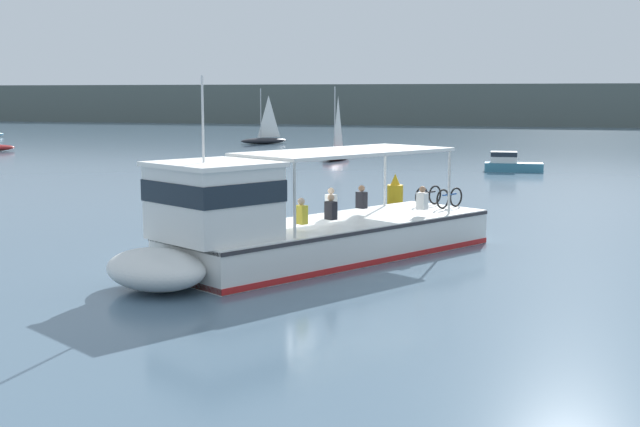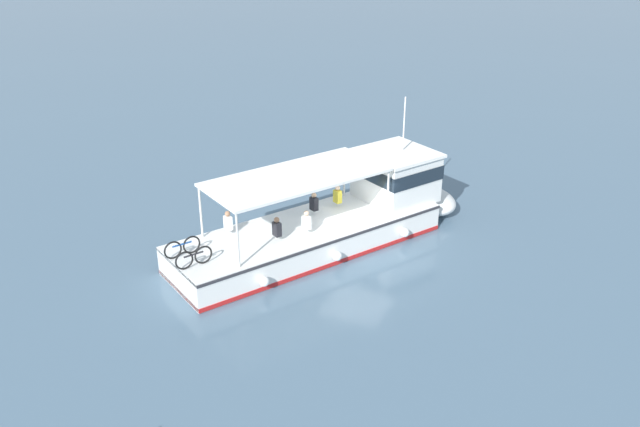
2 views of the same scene
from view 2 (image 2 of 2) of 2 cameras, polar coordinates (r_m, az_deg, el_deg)
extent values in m
plane|color=slate|center=(25.95, 3.32, -3.11)|extent=(400.00, 400.00, 0.00)
cube|color=white|center=(25.64, -1.09, -2.05)|extent=(8.24, 10.93, 1.10)
ellipsoid|color=white|center=(29.25, 8.97, 1.18)|extent=(3.65, 3.39, 1.01)
cube|color=red|center=(25.85, -1.08, -2.94)|extent=(8.28, 10.95, 0.16)
cube|color=#2D2D33|center=(25.43, -1.10, -1.11)|extent=(8.30, 10.96, 0.10)
cube|color=white|center=(27.52, 6.47, 3.17)|extent=(3.66, 3.62, 1.90)
cube|color=#19232D|center=(27.40, 6.50, 3.81)|extent=(3.74, 3.69, 0.56)
cube|color=white|center=(27.16, 6.57, 5.14)|extent=(3.88, 3.84, 0.12)
cube|color=white|center=(24.34, -2.02, 3.13)|extent=(5.94, 7.27, 0.10)
cylinder|color=silver|center=(27.51, 2.09, 3.42)|extent=(0.08, 0.08, 2.00)
cylinder|color=silver|center=(25.58, 5.79, 1.58)|extent=(0.08, 0.08, 2.00)
cylinder|color=silver|center=(24.41, -10.13, 0.12)|extent=(0.08, 0.08, 2.00)
cylinder|color=silver|center=(22.20, -7.03, -2.29)|extent=(0.08, 0.08, 2.00)
cylinder|color=silver|center=(26.99, 7.17, 7.58)|extent=(0.06, 0.06, 2.20)
sphere|color=white|center=(26.34, 7.23, -1.62)|extent=(0.36, 0.36, 0.36)
sphere|color=white|center=(24.44, 1.47, -3.65)|extent=(0.36, 0.36, 0.36)
sphere|color=white|center=(22.95, -4.77, -5.79)|extent=(0.36, 0.36, 0.36)
torus|color=black|center=(23.64, -10.88, -2.62)|extent=(0.39, 0.60, 0.66)
torus|color=black|center=(23.40, -12.42, -3.06)|extent=(0.39, 0.60, 0.66)
cylinder|color=#1E478C|center=(23.47, -11.67, -2.58)|extent=(0.41, 0.63, 0.06)
torus|color=black|center=(22.91, -9.91, -3.47)|extent=(0.39, 0.60, 0.66)
torus|color=black|center=(22.67, -11.49, -3.95)|extent=(0.39, 0.60, 0.66)
cylinder|color=#232328|center=(22.73, -10.72, -3.44)|extent=(0.41, 0.63, 0.06)
cube|color=white|center=(24.70, -7.83, -0.79)|extent=(0.39, 0.35, 0.52)
sphere|color=#9E7051|center=(24.55, -7.88, -0.01)|extent=(0.20, 0.20, 0.20)
cube|color=black|center=(24.05, -3.69, -1.33)|extent=(0.39, 0.35, 0.52)
sphere|color=#9E7051|center=(23.89, -3.72, -0.54)|extent=(0.20, 0.20, 0.20)
cube|color=white|center=(24.51, -1.16, -0.76)|extent=(0.39, 0.35, 0.52)
sphere|color=beige|center=(24.35, -1.17, 0.03)|extent=(0.20, 0.20, 0.20)
cube|color=black|center=(26.02, -0.52, 0.84)|extent=(0.39, 0.35, 0.52)
sphere|color=tan|center=(25.87, -0.52, 1.58)|extent=(0.20, 0.20, 0.20)
cube|color=yellow|center=(26.69, 1.50, 1.47)|extent=(0.39, 0.35, 0.52)
sphere|color=beige|center=(26.54, 1.51, 2.20)|extent=(0.20, 0.20, 0.20)
camera|label=1|loc=(47.96, 4.18, 16.10)|focal=47.32mm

